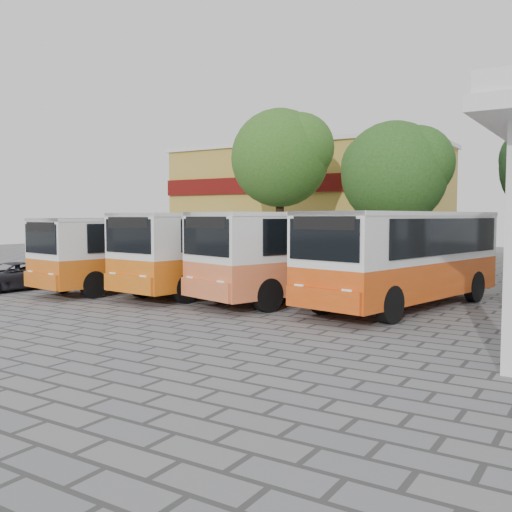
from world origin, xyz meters
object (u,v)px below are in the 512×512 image
Objects in this scene: bus_centre_left at (216,247)px; bus_far_right at (404,252)px; bus_far_left at (134,248)px; parked_car at (9,277)px; bus_centre_right at (304,249)px.

bus_far_right is (7.33, 0.23, 0.02)m from bus_centre_left.
bus_far_left is 2.08× the size of parked_car.
bus_centre_left is 2.20× the size of parked_car.
bus_far_left is 3.56m from bus_centre_left.
bus_far_right is at bearing 8.59° from bus_centre_left.
bus_centre_left is 8.42m from parked_car.
bus_centre_left reaches higher than parked_car.
bus_far_right is (3.54, 0.16, 0.01)m from bus_centre_right.
parked_car is (-14.66, -4.20, -1.24)m from bus_far_right.
bus_far_left is at bearing -157.25° from bus_centre_left.
bus_far_left is 0.95× the size of bus_centre_left.
parked_car is (-11.12, -4.05, -1.23)m from bus_centre_right.
bus_far_right reaches higher than bus_far_left.
bus_centre_right is (3.79, 0.07, 0.01)m from bus_centre_left.
bus_centre_right reaches higher than bus_far_left.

